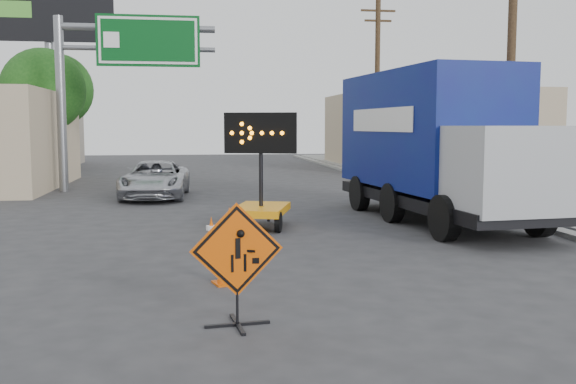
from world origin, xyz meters
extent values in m
plane|color=#2D2D30|center=(0.00, 0.00, 0.00)|extent=(100.00, 100.00, 0.00)
cube|color=gray|center=(7.20, 15.00, 0.06)|extent=(0.40, 60.00, 0.12)
cube|color=gray|center=(9.50, 15.00, 0.07)|extent=(4.00, 60.00, 0.15)
cube|color=tan|center=(13.00, 30.00, 2.30)|extent=(10.00, 14.00, 4.60)
cylinder|color=slate|center=(-6.50, 18.00, 3.40)|extent=(0.36, 0.36, 6.80)
cylinder|color=slate|center=(-3.50, 18.00, 6.40)|extent=(6.00, 0.28, 0.28)
cylinder|color=slate|center=(-3.50, 18.00, 5.60)|extent=(6.00, 0.20, 0.20)
cube|color=#054515|center=(-3.10, 17.88, 5.90)|extent=(4.00, 0.10, 2.00)
cube|color=silver|center=(-3.10, 17.81, 5.90)|extent=(3.80, 0.01, 1.80)
cylinder|color=slate|center=(-8.50, 26.00, 4.50)|extent=(0.44, 0.44, 9.00)
cube|color=silver|center=(-8.30, 25.85, 8.30)|extent=(6.00, 0.25, 3.00)
cube|color=black|center=(-8.30, 25.70, 8.30)|extent=(6.10, 0.04, 3.10)
cylinder|color=#4B3620|center=(8.00, 10.00, 4.50)|extent=(0.26, 0.26, 9.00)
cylinder|color=#4B3620|center=(8.00, 24.00, 4.50)|extent=(0.26, 0.26, 9.00)
cube|color=#4B3620|center=(8.00, 24.00, 8.40)|extent=(1.80, 0.10, 0.10)
cube|color=#4B3620|center=(8.00, 24.00, 7.90)|extent=(1.40, 0.10, 0.10)
cylinder|color=#4B3620|center=(-8.00, 22.00, 1.62)|extent=(0.28, 0.28, 3.25)
sphere|color=#154313|center=(-8.00, 22.00, 4.18)|extent=(3.71, 3.71, 3.71)
cylinder|color=#4B3620|center=(-9.00, 30.00, 1.79)|extent=(0.28, 0.28, 3.58)
sphere|color=#154313|center=(-9.00, 30.00, 4.61)|extent=(4.10, 4.10, 4.10)
cube|color=black|center=(-0.95, -0.15, 0.02)|extent=(0.86, 0.15, 0.04)
cube|color=black|center=(-0.95, -0.15, 0.02)|extent=(0.15, 0.86, 0.04)
cylinder|color=black|center=(-0.95, -0.15, 0.33)|extent=(0.03, 0.03, 0.67)
cube|color=#D84D04|center=(-0.95, -0.15, 1.00)|extent=(1.21, 0.16, 1.21)
cube|color=black|center=(-0.95, -0.15, 1.00)|extent=(1.13, 0.13, 1.13)
cube|color=orange|center=(0.23, 7.85, 0.46)|extent=(1.77, 2.31, 0.18)
cylinder|color=black|center=(0.23, 7.85, 1.64)|extent=(0.10, 0.10, 2.25)
cube|color=black|center=(0.23, 7.85, 2.40)|extent=(1.79, 0.63, 1.02)
imported|color=#B5B7BD|center=(-2.80, 15.17, 0.66)|extent=(2.48, 4.88, 1.32)
cube|color=black|center=(5.03, 8.10, 0.63)|extent=(3.29, 8.63, 0.32)
cube|color=navy|center=(5.03, 8.94, 2.48)|extent=(3.22, 6.75, 3.16)
cube|color=#9EA0A5|center=(5.03, 4.73, 1.63)|extent=(2.59, 2.11, 1.90)
cube|color=#D84D04|center=(-0.97, 2.09, 0.02)|extent=(0.49, 0.49, 0.03)
cone|color=#D84D04|center=(-0.97, 2.09, 0.41)|extent=(0.31, 0.31, 0.76)
cylinder|color=silver|center=(-0.97, 2.09, 0.50)|extent=(0.26, 0.26, 0.11)
cube|color=#D84D04|center=(-1.11, 5.26, 0.01)|extent=(0.41, 0.41, 0.03)
cone|color=#D84D04|center=(-1.11, 5.26, 0.35)|extent=(0.27, 0.27, 0.65)
cylinder|color=silver|center=(-1.11, 5.26, 0.43)|extent=(0.22, 0.22, 0.10)
cube|color=#D84D04|center=(-0.64, 6.70, 0.01)|extent=(0.45, 0.45, 0.03)
cone|color=#D84D04|center=(-0.64, 6.70, 0.36)|extent=(0.27, 0.27, 0.66)
cylinder|color=silver|center=(-0.64, 6.70, 0.44)|extent=(0.22, 0.22, 0.10)
camera|label=1|loc=(-1.51, -8.24, 2.58)|focal=40.00mm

